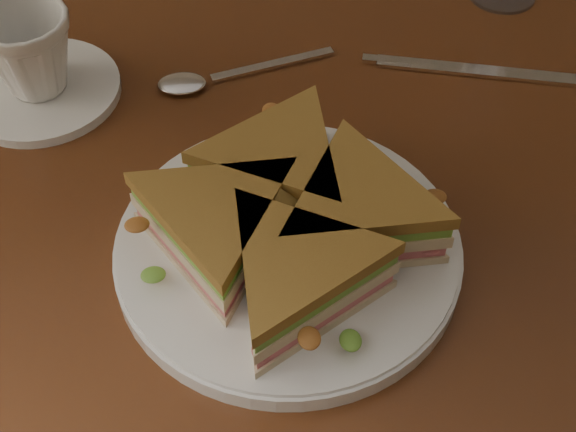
{
  "coord_description": "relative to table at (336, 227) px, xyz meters",
  "views": [
    {
      "loc": [
        -0.09,
        -0.51,
        1.27
      ],
      "look_at": [
        -0.06,
        -0.11,
        0.8
      ],
      "focal_mm": 50.0,
      "sensor_mm": 36.0,
      "label": 1
    }
  ],
  "objects": [
    {
      "name": "table",
      "position": [
        0.0,
        0.0,
        0.0
      ],
      "size": [
        1.2,
        0.8,
        0.75
      ],
      "color": "#3A1B0D",
      "rests_on": "ground"
    },
    {
      "name": "plate",
      "position": [
        -0.06,
        -0.11,
        0.11
      ],
      "size": [
        0.28,
        0.28,
        0.02
      ],
      "primitive_type": "cylinder",
      "color": "silver",
      "rests_on": "table"
    },
    {
      "name": "sandwich_wedges",
      "position": [
        -0.06,
        -0.11,
        0.14
      ],
      "size": [
        0.27,
        0.27,
        0.06
      ],
      "color": "beige",
      "rests_on": "plate"
    },
    {
      "name": "crisps_mound",
      "position": [
        -0.06,
        -0.11,
        0.14
      ],
      "size": [
        0.09,
        0.09,
        0.05
      ],
      "primitive_type": null,
      "color": "#C46C19",
      "rests_on": "plate"
    },
    {
      "name": "spoon",
      "position": [
        -0.12,
        0.11,
        0.1
      ],
      "size": [
        0.18,
        0.07,
        0.01
      ],
      "rotation": [
        0.0,
        0.0,
        0.28
      ],
      "color": "silver",
      "rests_on": "table"
    },
    {
      "name": "knife",
      "position": [
        0.13,
        0.11,
        0.1
      ],
      "size": [
        0.21,
        0.06,
        0.0
      ],
      "rotation": [
        0.0,
        0.0,
        -0.23
      ],
      "color": "silver",
      "rests_on": "table"
    },
    {
      "name": "saucer",
      "position": [
        -0.28,
        0.11,
        0.1
      ],
      "size": [
        0.15,
        0.15,
        0.01
      ],
      "primitive_type": "cylinder",
      "color": "silver",
      "rests_on": "table"
    },
    {
      "name": "coffee_cup",
      "position": [
        -0.28,
        0.11,
        0.15
      ],
      "size": [
        0.1,
        0.1,
        0.08
      ],
      "primitive_type": "imported",
      "rotation": [
        0.0,
        0.0,
        -0.13
      ],
      "color": "silver",
      "rests_on": "saucer"
    }
  ]
}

